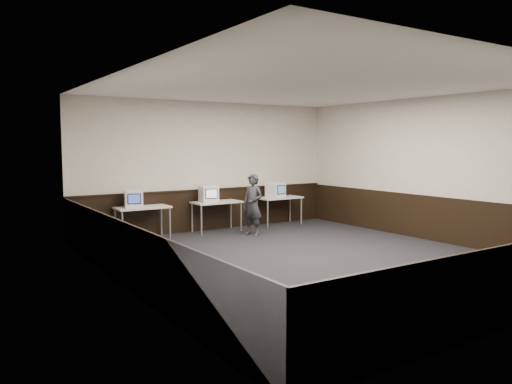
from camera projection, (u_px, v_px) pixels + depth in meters
floor at (310, 260)px, 9.32m from camera, size 8.00×8.00×0.00m
ceiling at (311, 86)px, 9.01m from camera, size 8.00×8.00×0.00m
back_wall at (209, 166)px, 12.50m from camera, size 7.00×0.00×7.00m
left_wall at (124, 182)px, 7.26m from camera, size 0.00×8.00×8.00m
right_wall at (433, 169)px, 11.07m from camera, size 0.00×8.00×8.00m
wainscot_back at (210, 210)px, 12.59m from camera, size 6.98×0.04×1.00m
wainscot_left at (127, 256)px, 7.38m from camera, size 0.04×7.98×1.00m
wainscot_right at (431, 218)px, 11.17m from camera, size 0.04×7.98×1.00m
wainscot_rail at (210, 189)px, 12.52m from camera, size 6.98×0.06×0.04m
desk_left at (143, 210)px, 11.22m from camera, size 1.20×0.60×0.75m
desk_center at (217, 204)px, 12.25m from camera, size 1.20×0.60×0.75m
desk_right at (279, 200)px, 13.29m from camera, size 1.20×0.60×0.75m
emac_left at (133, 199)px, 11.06m from camera, size 0.47×0.49×0.39m
emac_center at (209, 194)px, 12.10m from camera, size 0.46×0.48×0.40m
emac_right at (275, 190)px, 13.17m from camera, size 0.46×0.48×0.39m
person at (253, 205)px, 11.76m from camera, size 0.51×0.62×1.45m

